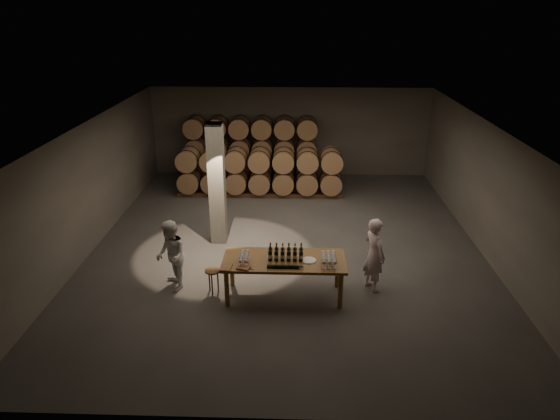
{
  "coord_description": "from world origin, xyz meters",
  "views": [
    {
      "loc": [
        0.22,
        -11.84,
        5.88
      ],
      "look_at": [
        -0.16,
        -0.25,
        1.1
      ],
      "focal_mm": 32.0,
      "sensor_mm": 36.0,
      "label": 1
    }
  ],
  "objects_px": {
    "bottle_cluster": "(286,254)",
    "person_woman": "(171,256)",
    "tasting_table": "(284,264)",
    "stool": "(213,274)",
    "notebook_near": "(244,268)",
    "plate": "(309,260)",
    "person_man": "(374,254)"
  },
  "relations": [
    {
      "from": "bottle_cluster",
      "to": "person_man",
      "type": "distance_m",
      "value": 1.96
    },
    {
      "from": "notebook_near",
      "to": "person_man",
      "type": "bearing_deg",
      "value": 32.75
    },
    {
      "from": "notebook_near",
      "to": "person_man",
      "type": "height_order",
      "value": "person_man"
    },
    {
      "from": "notebook_near",
      "to": "tasting_table",
      "type": "bearing_deg",
      "value": 43.68
    },
    {
      "from": "stool",
      "to": "person_man",
      "type": "bearing_deg",
      "value": 4.32
    },
    {
      "from": "plate",
      "to": "person_woman",
      "type": "distance_m",
      "value": 3.02
    },
    {
      "from": "bottle_cluster",
      "to": "person_woman",
      "type": "xyz_separation_m",
      "value": [
        -2.52,
        0.26,
        -0.22
      ]
    },
    {
      "from": "person_woman",
      "to": "stool",
      "type": "bearing_deg",
      "value": 57.64
    },
    {
      "from": "tasting_table",
      "to": "bottle_cluster",
      "type": "distance_m",
      "value": 0.23
    },
    {
      "from": "tasting_table",
      "to": "person_woman",
      "type": "height_order",
      "value": "person_woman"
    },
    {
      "from": "tasting_table",
      "to": "person_woman",
      "type": "distance_m",
      "value": 2.5
    },
    {
      "from": "bottle_cluster",
      "to": "stool",
      "type": "relative_size",
      "value": 1.34
    },
    {
      "from": "notebook_near",
      "to": "bottle_cluster",
      "type": "bearing_deg",
      "value": 43.22
    },
    {
      "from": "tasting_table",
      "to": "stool",
      "type": "height_order",
      "value": "tasting_table"
    },
    {
      "from": "bottle_cluster",
      "to": "stool",
      "type": "bearing_deg",
      "value": 176.27
    },
    {
      "from": "bottle_cluster",
      "to": "person_woman",
      "type": "bearing_deg",
      "value": 174.13
    },
    {
      "from": "plate",
      "to": "stool",
      "type": "relative_size",
      "value": 0.56
    },
    {
      "from": "bottle_cluster",
      "to": "plate",
      "type": "distance_m",
      "value": 0.5
    },
    {
      "from": "tasting_table",
      "to": "stool",
      "type": "distance_m",
      "value": 1.6
    },
    {
      "from": "notebook_near",
      "to": "stool",
      "type": "relative_size",
      "value": 0.45
    },
    {
      "from": "notebook_near",
      "to": "stool",
      "type": "distance_m",
      "value": 1.02
    },
    {
      "from": "person_man",
      "to": "person_woman",
      "type": "distance_m",
      "value": 4.44
    },
    {
      "from": "notebook_near",
      "to": "person_man",
      "type": "distance_m",
      "value": 2.88
    },
    {
      "from": "bottle_cluster",
      "to": "stool",
      "type": "distance_m",
      "value": 1.7
    },
    {
      "from": "tasting_table",
      "to": "person_woman",
      "type": "bearing_deg",
      "value": 173.87
    },
    {
      "from": "tasting_table",
      "to": "stool",
      "type": "xyz_separation_m",
      "value": [
        -1.56,
        0.11,
        -0.35
      ]
    },
    {
      "from": "bottle_cluster",
      "to": "notebook_near",
      "type": "xyz_separation_m",
      "value": [
        -0.85,
        -0.42,
        -0.11
      ]
    },
    {
      "from": "notebook_near",
      "to": "person_woman",
      "type": "xyz_separation_m",
      "value": [
        -1.67,
        0.68,
        -0.11
      ]
    },
    {
      "from": "plate",
      "to": "person_woman",
      "type": "relative_size",
      "value": 0.19
    },
    {
      "from": "stool",
      "to": "person_woman",
      "type": "relative_size",
      "value": 0.34
    },
    {
      "from": "tasting_table",
      "to": "person_man",
      "type": "height_order",
      "value": "person_man"
    },
    {
      "from": "notebook_near",
      "to": "person_woman",
      "type": "height_order",
      "value": "person_woman"
    }
  ]
}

